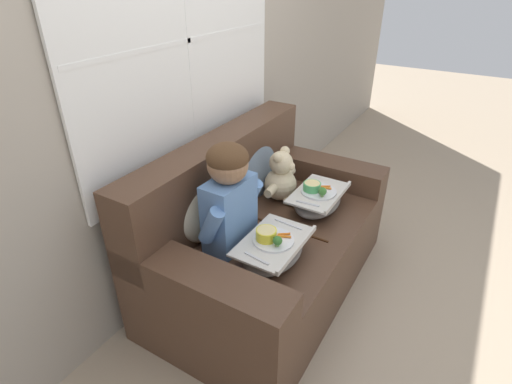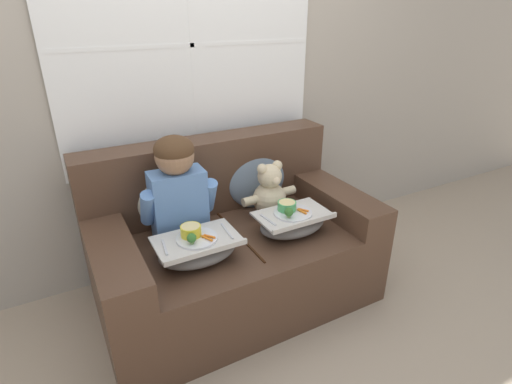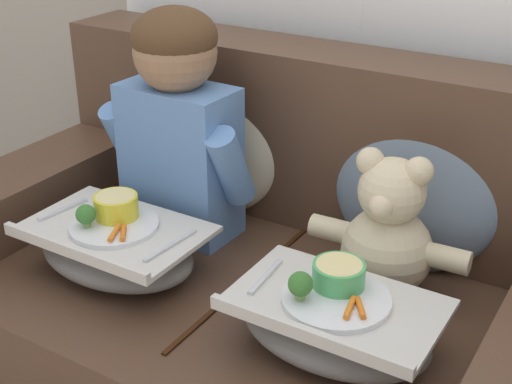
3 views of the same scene
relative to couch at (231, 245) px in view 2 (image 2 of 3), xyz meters
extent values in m
plane|color=tan|center=(0.00, -0.06, -0.34)|extent=(14.00, 14.00, 0.00)
cube|color=#A89E8E|center=(0.00, 0.52, 0.96)|extent=(8.00, 0.05, 2.60)
cube|color=white|center=(0.00, 0.47, 1.13)|extent=(1.63, 0.02, 1.45)
cube|color=black|center=(0.00, 0.48, 1.13)|extent=(1.58, 0.01, 1.40)
cube|color=white|center=(0.00, 0.47, 1.13)|extent=(0.02, 0.02, 1.40)
cube|color=white|center=(0.00, 0.47, 1.13)|extent=(1.58, 0.02, 0.02)
cube|color=#4C3323|center=(0.00, -0.06, -0.10)|extent=(1.61, 0.95, 0.47)
cube|color=#4C3323|center=(0.00, 0.30, 0.37)|extent=(1.61, 0.22, 0.47)
cube|color=#4C3323|center=(-0.69, -0.06, 0.21)|extent=(0.22, 0.95, 0.16)
cube|color=#4C3323|center=(0.69, -0.06, 0.21)|extent=(0.22, 0.95, 0.16)
cube|color=#32190A|center=(0.00, -0.08, 0.13)|extent=(0.01, 0.69, 0.01)
ellipsoid|color=#C1B293|center=(-0.29, 0.22, 0.33)|extent=(0.42, 0.20, 0.44)
ellipsoid|color=slate|center=(0.29, 0.22, 0.33)|extent=(0.44, 0.21, 0.45)
cube|color=#5B84BC|center=(-0.29, 0.03, 0.33)|extent=(0.30, 0.17, 0.40)
sphere|color=#936B4C|center=(-0.29, 0.03, 0.62)|extent=(0.21, 0.21, 0.21)
ellipsoid|color=#4C331E|center=(-0.29, 0.03, 0.66)|extent=(0.21, 0.21, 0.15)
cylinder|color=#5B84BC|center=(-0.46, 0.02, 0.36)|extent=(0.08, 0.16, 0.22)
cylinder|color=#5B84BC|center=(-0.12, 0.01, 0.36)|extent=(0.08, 0.16, 0.22)
sphere|color=beige|center=(0.29, 0.03, 0.24)|extent=(0.21, 0.21, 0.21)
sphere|color=beige|center=(0.29, 0.03, 0.39)|extent=(0.15, 0.15, 0.15)
sphere|color=beige|center=(0.24, 0.03, 0.45)|extent=(0.06, 0.06, 0.06)
sphere|color=beige|center=(0.35, 0.04, 0.45)|extent=(0.06, 0.06, 0.06)
sphere|color=beige|center=(0.29, -0.03, 0.38)|extent=(0.05, 0.05, 0.05)
sphere|color=black|center=(0.30, -0.05, 0.39)|extent=(0.02, 0.02, 0.02)
cylinder|color=beige|center=(0.16, 0.03, 0.26)|extent=(0.11, 0.06, 0.05)
cylinder|color=beige|center=(0.43, 0.04, 0.26)|extent=(0.11, 0.06, 0.05)
cylinder|color=beige|center=(0.25, -0.07, 0.16)|extent=(0.06, 0.10, 0.05)
cylinder|color=beige|center=(0.34, -0.07, 0.16)|extent=(0.06, 0.10, 0.05)
ellipsoid|color=slate|center=(-0.29, -0.23, 0.19)|extent=(0.41, 0.27, 0.11)
cube|color=beige|center=(-0.29, -0.23, 0.25)|extent=(0.43, 0.29, 0.01)
cube|color=beige|center=(-0.29, -0.37, 0.26)|extent=(0.43, 0.02, 0.02)
cylinder|color=silver|center=(-0.29, -0.23, 0.26)|extent=(0.21, 0.21, 0.01)
cylinder|color=yellow|center=(-0.31, -0.20, 0.29)|extent=(0.11, 0.11, 0.05)
cylinder|color=#E5D189|center=(-0.31, -0.20, 0.32)|extent=(0.09, 0.09, 0.01)
sphere|color=#38702D|center=(-0.33, -0.28, 0.30)|extent=(0.05, 0.05, 0.05)
cylinder|color=#7A9E56|center=(-0.33, -0.28, 0.28)|extent=(0.02, 0.02, 0.02)
cylinder|color=orange|center=(-0.25, -0.27, 0.27)|extent=(0.04, 0.07, 0.01)
cylinder|color=orange|center=(-0.23, -0.26, 0.27)|extent=(0.05, 0.06, 0.01)
cube|color=silver|center=(-0.46, -0.23, 0.26)|extent=(0.03, 0.14, 0.01)
cube|color=silver|center=(-0.12, -0.23, 0.26)|extent=(0.02, 0.17, 0.01)
ellipsoid|color=slate|center=(0.29, -0.23, 0.19)|extent=(0.40, 0.26, 0.11)
cube|color=beige|center=(0.29, -0.23, 0.25)|extent=(0.42, 0.27, 0.01)
cube|color=beige|center=(0.29, -0.36, 0.26)|extent=(0.42, 0.02, 0.02)
cylinder|color=silver|center=(0.29, -0.23, 0.26)|extent=(0.22, 0.22, 0.01)
cylinder|color=#4CAD60|center=(0.28, -0.19, 0.29)|extent=(0.11, 0.11, 0.05)
cylinder|color=#E5D189|center=(0.28, -0.19, 0.31)|extent=(0.09, 0.09, 0.01)
sphere|color=#38702D|center=(0.23, -0.28, 0.30)|extent=(0.05, 0.05, 0.05)
cylinder|color=#7A9E56|center=(0.23, -0.28, 0.28)|extent=(0.02, 0.02, 0.02)
cylinder|color=orange|center=(0.33, -0.26, 0.27)|extent=(0.03, 0.07, 0.01)
cylinder|color=orange|center=(0.35, -0.25, 0.27)|extent=(0.05, 0.06, 0.01)
cube|color=silver|center=(0.13, -0.23, 0.26)|extent=(0.02, 0.14, 0.01)
camera|label=1|loc=(-1.75, -1.00, 1.48)|focal=28.00mm
camera|label=2|loc=(-0.86, -1.91, 1.33)|focal=28.00mm
camera|label=3|loc=(0.77, -1.32, 1.07)|focal=50.00mm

